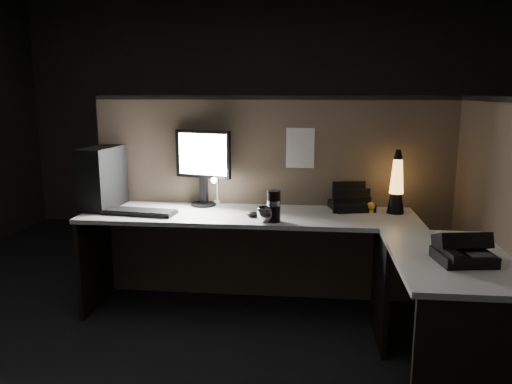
# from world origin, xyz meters

# --- Properties ---
(floor) EXTENTS (6.00, 6.00, 0.00)m
(floor) POSITION_xyz_m (0.00, 0.00, 0.00)
(floor) COLOR black
(floor) RESTS_ON ground
(room_shell) EXTENTS (6.00, 6.00, 6.00)m
(room_shell) POSITION_xyz_m (0.00, 0.00, 1.62)
(room_shell) COLOR silver
(room_shell) RESTS_ON ground
(partition_back) EXTENTS (2.66, 0.06, 1.50)m
(partition_back) POSITION_xyz_m (0.00, 0.93, 0.75)
(partition_back) COLOR brown
(partition_back) RESTS_ON ground
(partition_right) EXTENTS (0.06, 1.66, 1.50)m
(partition_right) POSITION_xyz_m (1.33, 0.10, 0.75)
(partition_right) COLOR brown
(partition_right) RESTS_ON ground
(desk) EXTENTS (2.60, 1.60, 0.73)m
(desk) POSITION_xyz_m (0.18, 0.25, 0.58)
(desk) COLOR beige
(desk) RESTS_ON ground
(pc_tower) EXTENTS (0.23, 0.43, 0.44)m
(pc_tower) POSITION_xyz_m (-1.22, 0.68, 0.95)
(pc_tower) COLOR black
(pc_tower) RESTS_ON desk
(monitor) EXTENTS (0.43, 0.18, 0.55)m
(monitor) POSITION_xyz_m (-0.51, 0.83, 1.06)
(monitor) COLOR black
(monitor) RESTS_ON desk
(keyboard) EXTENTS (0.52, 0.22, 0.02)m
(keyboard) POSITION_xyz_m (-0.89, 0.51, 0.74)
(keyboard) COLOR black
(keyboard) RESTS_ON desk
(mouse) EXTENTS (0.10, 0.09, 0.03)m
(mouse) POSITION_xyz_m (-0.11, 0.51, 0.75)
(mouse) COLOR black
(mouse) RESTS_ON desk
(clip_lamp) EXTENTS (0.04, 0.17, 0.22)m
(clip_lamp) POSITION_xyz_m (-0.42, 0.82, 0.86)
(clip_lamp) COLOR silver
(clip_lamp) RESTS_ON desk
(organizer) EXTENTS (0.33, 0.31, 0.21)m
(organizer) POSITION_xyz_m (0.57, 0.81, 0.78)
(organizer) COLOR black
(organizer) RESTS_ON desk
(lava_lamp) EXTENTS (0.12, 0.12, 0.44)m
(lava_lamp) POSITION_xyz_m (0.86, 0.72, 0.91)
(lava_lamp) COLOR black
(lava_lamp) RESTS_ON desk
(travel_mug) EXTENTS (0.09, 0.09, 0.21)m
(travel_mug) POSITION_xyz_m (0.04, 0.39, 0.83)
(travel_mug) COLOR black
(travel_mug) RESTS_ON desk
(steel_mug) EXTENTS (0.15, 0.15, 0.10)m
(steel_mug) POSITION_xyz_m (-0.01, 0.39, 0.78)
(steel_mug) COLOR silver
(steel_mug) RESTS_ON desk
(figurine) EXTENTS (0.05, 0.05, 0.05)m
(figurine) POSITION_xyz_m (0.69, 0.72, 0.78)
(figurine) COLOR #F5A526
(figurine) RESTS_ON desk
(pinned_paper) EXTENTS (0.20, 0.00, 0.29)m
(pinned_paper) POSITION_xyz_m (0.19, 0.90, 1.16)
(pinned_paper) COLOR white
(pinned_paper) RESTS_ON partition_back
(desk_phone) EXTENTS (0.29, 0.30, 0.16)m
(desk_phone) POSITION_xyz_m (1.02, -0.27, 0.79)
(desk_phone) COLOR black
(desk_phone) RESTS_ON desk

